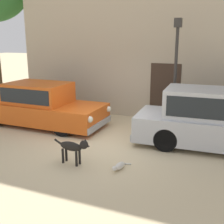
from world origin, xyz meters
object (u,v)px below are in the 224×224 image
Objects in this scene: parked_sedan_nearest at (40,104)px; street_lamp at (176,60)px; parked_sedan_second at (220,118)px; stray_cat at (119,166)px; stray_dog_spotted at (74,147)px.

street_lamp reaches higher than parked_sedan_nearest.
street_lamp is (-1.49, 1.17, 1.46)m from parked_sedan_second.
street_lamp is (0.56, 3.52, 2.23)m from stray_cat.
stray_cat is 4.21m from street_lamp.
stray_dog_spotted is at bearing -144.52° from parked_sedan_second.
parked_sedan_second reaches higher than stray_dog_spotted.
parked_sedan_nearest is at bearing -164.64° from street_lamp.
parked_sedan_nearest is at bearing 143.98° from stray_dog_spotted.
parked_sedan_second is at bearing 149.92° from stray_cat.
street_lamp is (1.66, 3.67, 1.87)m from stray_dog_spotted.
parked_sedan_second is 1.37× the size of street_lamp.
stray_dog_spotted is at bearing -41.31° from parked_sedan_nearest.
street_lamp reaches higher than stray_cat.
stray_cat is (3.89, -2.30, -0.65)m from parked_sedan_nearest.
parked_sedan_second is at bearing 0.41° from parked_sedan_nearest.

